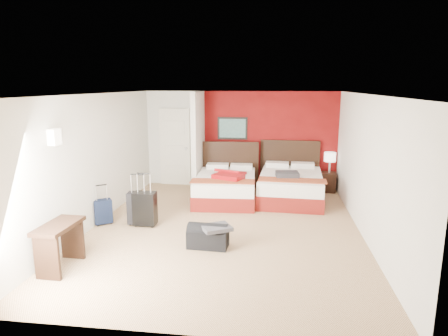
% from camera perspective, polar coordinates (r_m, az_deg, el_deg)
% --- Properties ---
extents(ground, '(6.50, 6.50, 0.00)m').
position_cam_1_polar(ground, '(7.51, 0.11, -8.79)').
color(ground, tan).
rests_on(ground, ground).
extents(room_walls, '(5.02, 6.52, 2.50)m').
position_cam_1_polar(room_walls, '(8.80, -7.83, 2.69)').
color(room_walls, silver).
rests_on(room_walls, ground).
extents(red_accent_panel, '(3.50, 0.04, 2.50)m').
position_cam_1_polar(red_accent_panel, '(10.29, 6.54, 4.04)').
color(red_accent_panel, maroon).
rests_on(red_accent_panel, ground).
extents(partition_wall, '(0.12, 1.20, 2.50)m').
position_cam_1_polar(partition_wall, '(9.86, -3.76, 3.74)').
color(partition_wall, silver).
rests_on(partition_wall, ground).
extents(entry_door, '(0.82, 0.06, 2.05)m').
position_cam_1_polar(entry_door, '(10.62, -7.12, 3.05)').
color(entry_door, silver).
rests_on(entry_door, ground).
extents(bed_left, '(1.46, 2.02, 0.59)m').
position_cam_1_polar(bed_left, '(9.22, 0.25, -2.89)').
color(bed_left, silver).
rests_on(bed_left, ground).
extents(bed_right, '(1.54, 2.13, 0.62)m').
position_cam_1_polar(bed_right, '(9.36, 9.64, -2.75)').
color(bed_right, silver).
rests_on(bed_right, ground).
extents(red_suitcase_open, '(0.94, 1.07, 0.11)m').
position_cam_1_polar(red_suitcase_open, '(9.03, 0.80, -0.93)').
color(red_suitcase_open, '#A20D12').
rests_on(red_suitcase_open, bed_left).
extents(jacket_bundle, '(0.54, 0.45, 0.12)m').
position_cam_1_polar(jacket_bundle, '(8.98, 9.15, -0.94)').
color(jacket_bundle, '#39393E').
rests_on(jacket_bundle, bed_right).
extents(nightstand, '(0.39, 0.39, 0.50)m').
position_cam_1_polar(nightstand, '(10.29, 14.93, -1.99)').
color(nightstand, black).
rests_on(nightstand, ground).
extents(table_lamp, '(0.29, 0.29, 0.51)m').
position_cam_1_polar(table_lamp, '(10.18, 15.08, 0.77)').
color(table_lamp, white).
rests_on(table_lamp, nightstand).
extents(suitcase_black, '(0.43, 0.27, 0.63)m').
position_cam_1_polar(suitcase_black, '(7.71, -11.39, -5.97)').
color(suitcase_black, black).
rests_on(suitcase_black, ground).
extents(suitcase_charcoal, '(0.43, 0.29, 0.61)m').
position_cam_1_polar(suitcase_charcoal, '(7.81, -12.25, -5.86)').
color(suitcase_charcoal, black).
rests_on(suitcase_charcoal, ground).
extents(suitcase_navy, '(0.39, 0.36, 0.46)m').
position_cam_1_polar(suitcase_navy, '(8.02, -17.16, -6.23)').
color(suitcase_navy, '#101A32').
rests_on(suitcase_navy, ground).
extents(duffel_bag, '(0.69, 0.40, 0.34)m').
position_cam_1_polar(duffel_bag, '(6.66, -2.34, -10.03)').
color(duffel_bag, black).
rests_on(duffel_bag, ground).
extents(jacket_draped, '(0.59, 0.56, 0.06)m').
position_cam_1_polar(jacket_draped, '(6.52, -1.11, -8.64)').
color(jacket_draped, '#3F3E44').
rests_on(jacket_draped, duffel_bag).
extents(desk, '(0.45, 0.84, 0.69)m').
position_cam_1_polar(desk, '(6.34, -22.65, -10.44)').
color(desk, black).
rests_on(desk, ground).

